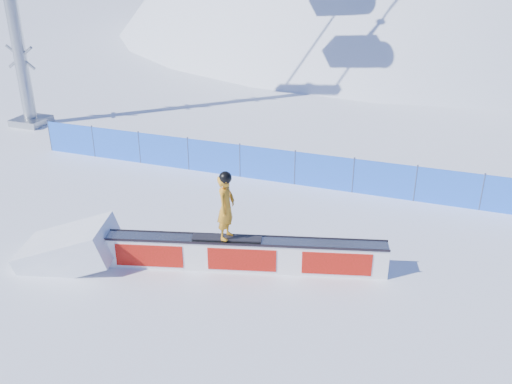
% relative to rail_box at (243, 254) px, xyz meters
% --- Properties ---
extents(ground, '(160.00, 160.00, 0.00)m').
position_rel_rail_box_xyz_m(ground, '(0.79, 1.13, -0.43)').
color(ground, white).
rests_on(ground, ground).
extents(snow_hill, '(64.00, 64.00, 64.00)m').
position_rel_rail_box_xyz_m(snow_hill, '(0.79, 43.13, -18.43)').
color(snow_hill, white).
rests_on(snow_hill, ground).
extents(safety_fence, '(22.05, 0.05, 1.30)m').
position_rel_rail_box_xyz_m(safety_fence, '(0.79, 5.63, 0.17)').
color(safety_fence, blue).
rests_on(safety_fence, ground).
extents(rail_box, '(7.22, 2.35, 0.88)m').
position_rel_rail_box_xyz_m(rail_box, '(0.00, 0.00, 0.00)').
color(rail_box, white).
rests_on(rail_box, ground).
extents(snow_ramp, '(2.85, 2.17, 1.58)m').
position_rel_rail_box_xyz_m(snow_ramp, '(-4.43, -1.16, -0.43)').
color(snow_ramp, white).
rests_on(snow_ramp, ground).
extents(snowboarder, '(1.78, 0.75, 1.83)m').
position_rel_rail_box_xyz_m(snowboarder, '(-0.39, -0.10, 1.35)').
color(snowboarder, black).
rests_on(snowboarder, rail_box).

